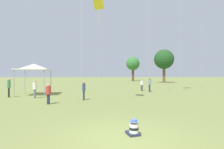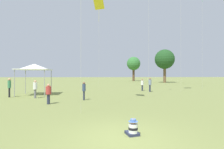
% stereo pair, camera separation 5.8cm
% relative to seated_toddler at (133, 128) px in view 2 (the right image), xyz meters
% --- Properties ---
extents(ground_plane, '(300.00, 300.00, 0.00)m').
position_rel_seated_toddler_xyz_m(ground_plane, '(-0.44, -0.29, -0.25)').
color(ground_plane, olive).
extents(seated_toddler, '(0.51, 0.59, 0.60)m').
position_rel_seated_toddler_xyz_m(seated_toddler, '(0.00, 0.00, 0.00)').
color(seated_toddler, '#282D47').
rests_on(seated_toddler, ground).
extents(person_standing_0, '(0.41, 0.41, 1.69)m').
position_rel_seated_toddler_xyz_m(person_standing_0, '(-7.23, 10.54, 0.75)').
color(person_standing_0, slate).
rests_on(person_standing_0, ground).
extents(person_standing_1, '(0.47, 0.47, 1.80)m').
position_rel_seated_toddler_xyz_m(person_standing_1, '(5.23, 15.71, 0.82)').
color(person_standing_1, '#282D42').
rests_on(person_standing_1, ground).
extents(person_standing_2, '(0.51, 0.51, 1.60)m').
position_rel_seated_toddler_xyz_m(person_standing_2, '(4.60, 17.15, 0.69)').
color(person_standing_2, '#282D42').
rests_on(person_standing_2, ground).
extents(person_standing_3, '(0.41, 0.41, 1.86)m').
position_rel_seated_toddler_xyz_m(person_standing_3, '(-9.97, 11.36, 0.90)').
color(person_standing_3, black).
rests_on(person_standing_3, ground).
extents(person_standing_4, '(0.46, 0.46, 1.52)m').
position_rel_seated_toddler_xyz_m(person_standing_4, '(-5.01, 7.02, 0.64)').
color(person_standing_4, '#282D42').
rests_on(person_standing_4, ground).
extents(person_standing_5, '(0.39, 0.39, 1.59)m').
position_rel_seated_toddler_xyz_m(person_standing_5, '(-2.55, 8.91, 0.72)').
color(person_standing_5, '#282D42').
rests_on(person_standing_5, ground).
extents(canopy_tent, '(3.31, 3.31, 3.37)m').
position_rel_seated_toddler_xyz_m(canopy_tent, '(-8.21, 13.04, 2.77)').
color(canopy_tent, white).
rests_on(canopy_tent, ground).
extents(kite_2, '(1.66, 1.28, 13.14)m').
position_rel_seated_toddler_xyz_m(kite_2, '(-1.31, 19.22, 12.02)').
color(kite_2, yellow).
rests_on(kite_2, ground).
extents(distant_tree_0, '(5.38, 5.38, 9.15)m').
position_rel_seated_toddler_xyz_m(distant_tree_0, '(16.66, 40.57, 6.15)').
color(distant_tree_0, brown).
rests_on(distant_tree_0, ground).
extents(distant_tree_1, '(4.63, 4.63, 8.36)m').
position_rel_seated_toddler_xyz_m(distant_tree_1, '(10.48, 53.21, 5.70)').
color(distant_tree_1, brown).
rests_on(distant_tree_1, ground).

